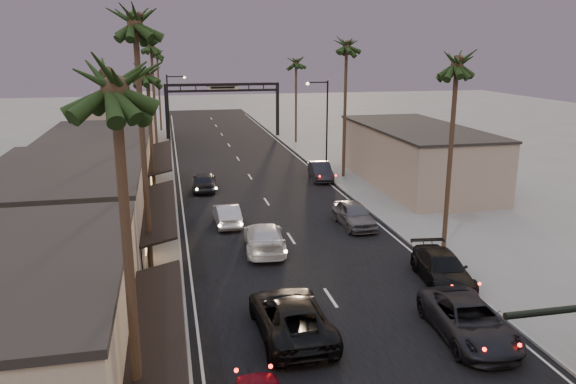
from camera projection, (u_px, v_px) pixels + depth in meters
name	position (u px, v px, depth m)	size (l,w,h in m)	color
ground	(260.00, 193.00, 47.45)	(200.00, 200.00, 0.00)	slate
road	(252.00, 179.00, 52.18)	(14.00, 120.00, 0.02)	black
sidewalk_left	(149.00, 168.00, 56.85)	(5.00, 92.00, 0.12)	slate
sidewalk_right	(329.00, 160.00, 60.73)	(5.00, 92.00, 0.12)	slate
storefront_mid	(69.00, 220.00, 30.86)	(8.00, 14.00, 5.50)	gray
storefront_far	(100.00, 166.00, 46.06)	(8.00, 16.00, 5.00)	tan
storefront_dist	(120.00, 123.00, 67.69)	(8.00, 20.00, 6.00)	gray
building_right	(416.00, 157.00, 49.68)	(8.00, 18.00, 5.00)	gray
arch	(223.00, 96.00, 74.43)	(15.20, 0.40, 7.27)	black
streetlight_right	(324.00, 120.00, 52.25)	(2.13, 0.30, 9.00)	black
streetlight_left	(171.00, 109.00, 61.72)	(2.13, 0.30, 9.00)	black
palm_la	(114.00, 70.00, 13.49)	(3.20, 3.20, 13.20)	#38281C
palm_lb	(134.00, 15.00, 25.30)	(3.20, 3.20, 15.20)	#38281C
palm_lc	(147.00, 69.00, 39.27)	(3.20, 3.20, 12.20)	#38281C
palm_ld	(151.00, 42.00, 56.76)	(3.20, 3.20, 14.20)	#38281C
palm_ra	(458.00, 57.00, 31.19)	(3.20, 3.20, 13.20)	#38281C
palm_rb	(347.00, 41.00, 49.86)	(3.20, 3.20, 14.20)	#38281C
palm_rc	(296.00, 59.00, 69.27)	(3.20, 3.20, 12.20)	#38281C
palm_far	(157.00, 50.00, 78.82)	(3.20, 3.20, 13.20)	#38281C
oncoming_pickup	(291.00, 316.00, 23.86)	(2.90, 6.29, 1.75)	black
oncoming_silver	(227.00, 214.00, 38.74)	(1.56, 4.46, 1.47)	#A8A9AE
oncoming_white	(264.00, 237.00, 33.85)	(2.32, 5.70, 1.65)	silver
oncoming_dgrey	(204.00, 181.00, 47.98)	(1.91, 4.74, 1.62)	black
curbside_near	(469.00, 320.00, 23.64)	(2.70, 5.86, 1.63)	black
curbside_black	(442.00, 269.00, 29.17)	(2.21, 5.45, 1.58)	black
curbside_grey	(354.00, 214.00, 38.38)	(2.00, 4.96, 1.69)	#505056
curbside_far	(320.00, 171.00, 51.77)	(1.71, 4.91, 1.62)	black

